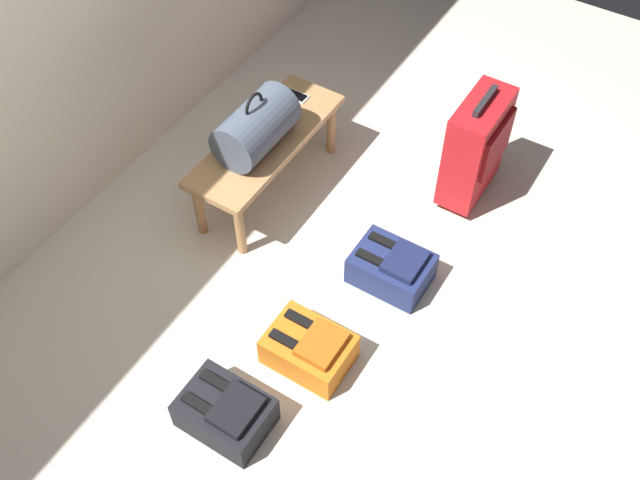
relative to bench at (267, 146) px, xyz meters
The scene contains 8 objects.
ground_plane 1.03m from the bench, 128.76° to the right, with size 6.60×6.60×0.00m, color beige.
bench is the anchor object (origin of this frame).
duffel_bag_slate 0.21m from the bench, behind, with size 0.44×0.26×0.34m.
cell_phone 0.37m from the bench, ahead, with size 0.07×0.14×0.01m.
suitcase_upright_red 1.10m from the bench, 59.30° to the right, with size 0.42×0.22×0.67m.
backpack_orange 1.14m from the bench, 135.93° to the right, with size 0.28×0.38×0.21m.
backpack_navy 0.92m from the bench, 102.33° to the right, with size 0.28×0.38×0.21m.
backpack_dark 1.43m from the bench, 153.13° to the right, with size 0.28×0.38×0.21m.
Camera 1 is at (-1.64, -0.97, 3.03)m, focal length 41.44 mm.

